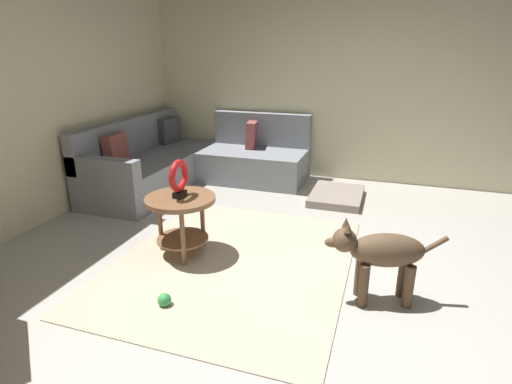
# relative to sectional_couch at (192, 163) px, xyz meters

# --- Properties ---
(ground_plane) EXTENTS (6.00, 6.00, 0.10)m
(ground_plane) POSITION_rel_sectional_couch_xyz_m (-1.99, -2.01, -0.34)
(ground_plane) COLOR #B7B2A8
(wall_right) EXTENTS (0.12, 6.00, 2.70)m
(wall_right) POSITION_rel_sectional_couch_xyz_m (0.95, -2.01, 1.06)
(wall_right) COLOR beige
(wall_right) RESTS_ON ground_plane
(area_rug) EXTENTS (2.30, 1.90, 0.01)m
(area_rug) POSITION_rel_sectional_couch_xyz_m (-1.84, -1.31, -0.29)
(area_rug) COLOR #BCAD93
(area_rug) RESTS_ON ground_plane
(sectional_couch) EXTENTS (2.20, 2.25, 0.88)m
(sectional_couch) POSITION_rel_sectional_couch_xyz_m (0.00, 0.00, 0.00)
(sectional_couch) COLOR gray
(sectional_couch) RESTS_ON ground_plane
(side_table) EXTENTS (0.60, 0.60, 0.54)m
(side_table) POSITION_rel_sectional_couch_xyz_m (-1.84, -0.83, 0.12)
(side_table) COLOR brown
(side_table) RESTS_ON ground_plane
(torus_sculpture) EXTENTS (0.28, 0.08, 0.33)m
(torus_sculpture) POSITION_rel_sectional_couch_xyz_m (-1.84, -0.83, 0.42)
(torus_sculpture) COLOR black
(torus_sculpture) RESTS_ON side_table
(dog_bed_mat) EXTENTS (0.80, 0.60, 0.09)m
(dog_bed_mat) POSITION_rel_sectional_couch_xyz_m (-0.01, -1.93, -0.25)
(dog_bed_mat) COLOR gray
(dog_bed_mat) RESTS_ON ground_plane
(dog) EXTENTS (0.36, 0.83, 0.63)m
(dog) POSITION_rel_sectional_couch_xyz_m (-2.03, -2.49, 0.09)
(dog) COLOR brown
(dog) RESTS_ON ground_plane
(dog_toy_ball) EXTENTS (0.10, 0.10, 0.10)m
(dog_toy_ball) POSITION_rel_sectional_couch_xyz_m (-2.58, -1.08, -0.24)
(dog_toy_ball) COLOR green
(dog_toy_ball) RESTS_ON ground_plane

